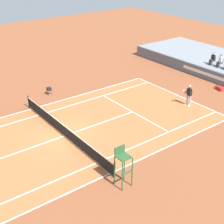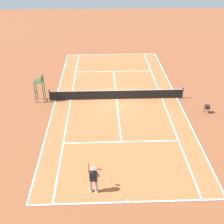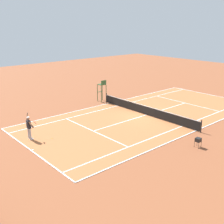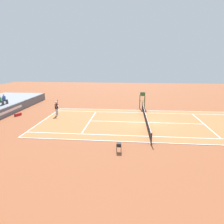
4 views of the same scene
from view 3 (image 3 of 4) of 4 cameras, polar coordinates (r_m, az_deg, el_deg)
The scene contains 7 objects.
ground_plane at distance 27.19m, azimuth 6.94°, elevation -0.65°, with size 80.00×80.00×0.00m, color brown.
court at distance 27.19m, azimuth 6.94°, elevation -0.62°, with size 11.08×23.88×0.03m.
net at distance 27.03m, azimuth 6.98°, elevation 0.40°, with size 11.98×0.10×1.07m.
tennis_player at distance 22.05m, azimuth -16.51°, elevation -2.97°, with size 0.80×0.62×2.08m.
tennis_ball at distance 22.04m, azimuth -12.12°, elevation -5.31°, with size 0.07×0.07×0.07m, color #D1E533.
umpire_chair at distance 31.44m, azimuth -2.03°, elevation 4.94°, with size 0.77×0.77×2.44m.
ball_hopper at distance 20.93m, azimuth 17.13°, elevation -5.40°, with size 0.36×0.36×0.70m.
Camera 3 is at (-17.14, 19.32, 8.51)m, focal length 44.94 mm.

